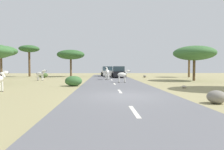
% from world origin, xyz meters
% --- Properties ---
extents(ground_plane, '(90.00, 90.00, 0.00)m').
position_xyz_m(ground_plane, '(0.00, 0.00, 0.00)').
color(ground_plane, '#998E60').
extents(road, '(6.00, 64.00, 0.05)m').
position_xyz_m(road, '(-0.09, 0.00, 0.03)').
color(road, slate).
rests_on(road, ground_plane).
extents(lane_markings, '(0.16, 56.00, 0.01)m').
position_xyz_m(lane_markings, '(-0.09, -1.00, 0.05)').
color(lane_markings, silver).
rests_on(lane_markings, road).
extents(zebra_0, '(0.65, 1.74, 1.65)m').
position_xyz_m(zebra_0, '(-0.64, 14.52, 1.04)').
color(zebra_0, silver).
rests_on(zebra_0, road).
extents(zebra_1, '(1.44, 0.52, 1.36)m').
position_xyz_m(zebra_1, '(0.85, 9.64, 0.86)').
color(zebra_1, silver).
rests_on(zebra_1, road).
extents(zebra_3, '(1.42, 0.61, 1.37)m').
position_xyz_m(zebra_3, '(-8.87, 14.02, 0.81)').
color(zebra_3, silver).
rests_on(zebra_3, ground_plane).
extents(car_0, '(2.27, 4.46, 1.74)m').
position_xyz_m(car_0, '(-0.42, 25.09, 0.85)').
color(car_0, white).
rests_on(car_0, road).
extents(car_1, '(2.05, 4.35, 1.74)m').
position_xyz_m(car_1, '(1.24, 20.05, 0.85)').
color(car_1, black).
rests_on(car_1, road).
extents(tree_1, '(3.48, 3.48, 5.51)m').
position_xyz_m(tree_1, '(-14.13, 24.94, 4.80)').
color(tree_1, brown).
rests_on(tree_1, ground_plane).
extents(tree_2, '(4.74, 4.74, 4.67)m').
position_xyz_m(tree_2, '(-6.76, 24.16, 3.82)').
color(tree_2, brown).
rests_on(tree_2, ground_plane).
extents(tree_3, '(4.99, 4.99, 4.23)m').
position_xyz_m(tree_3, '(9.88, 12.79, 3.34)').
color(tree_3, brown).
rests_on(tree_3, ground_plane).
extents(tree_4, '(3.54, 3.54, 4.83)m').
position_xyz_m(tree_4, '(13.06, 21.48, 4.15)').
color(tree_4, brown).
rests_on(tree_4, ground_plane).
extents(tree_6, '(4.72, 4.72, 4.90)m').
position_xyz_m(tree_6, '(-16.50, 19.88, 4.05)').
color(tree_6, brown).
rests_on(tree_6, ground_plane).
extents(bush_0, '(1.35, 1.22, 0.81)m').
position_xyz_m(bush_0, '(-10.49, 20.68, 0.41)').
color(bush_0, '#425B2D').
rests_on(bush_0, ground_plane).
extents(bush_1, '(1.48, 1.33, 0.89)m').
position_xyz_m(bush_1, '(-3.76, 6.48, 0.44)').
color(bush_1, '#386633').
rests_on(bush_1, ground_plane).
extents(rock_0, '(0.52, 0.48, 0.39)m').
position_xyz_m(rock_0, '(5.56, 20.86, 0.19)').
color(rock_0, gray).
rests_on(rock_0, ground_plane).
extents(rock_2, '(0.85, 0.80, 0.60)m').
position_xyz_m(rock_2, '(3.90, -2.32, 0.30)').
color(rock_2, gray).
rests_on(rock_2, ground_plane).
extents(rock_3, '(0.38, 0.38, 0.21)m').
position_xyz_m(rock_3, '(5.18, 4.35, 0.11)').
color(rock_3, '#A89E8C').
rests_on(rock_3, ground_plane).
extents(rock_4, '(0.75, 0.66, 0.54)m').
position_xyz_m(rock_4, '(-4.03, 8.88, 0.27)').
color(rock_4, gray).
rests_on(rock_4, ground_plane).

